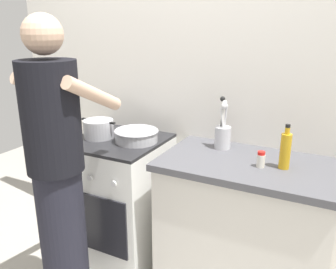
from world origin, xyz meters
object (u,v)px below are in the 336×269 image
object	(u,v)px
oil_bottle	(285,150)
person	(58,176)
stove_range	(120,199)
pot	(99,129)
mixing_bowl	(136,135)
spice_bottle	(261,159)
utensil_crock	(223,133)

from	to	relation	value
oil_bottle	person	distance (m)	1.23
stove_range	pot	xyz separation A→B (m)	(-0.14, -0.02, 0.51)
pot	mixing_bowl	xyz separation A→B (m)	(0.28, 0.04, -0.02)
spice_bottle	pot	bearing A→B (deg)	178.84
pot	person	xyz separation A→B (m)	(0.15, -0.55, -0.10)
stove_range	mixing_bowl	bearing A→B (deg)	8.46
mixing_bowl	person	distance (m)	0.61
mixing_bowl	person	size ratio (longest dim) A/B	0.17
stove_range	person	xyz separation A→B (m)	(0.01, -0.57, 0.41)
pot	mixing_bowl	world-z (taller)	pot
pot	oil_bottle	world-z (taller)	oil_bottle
mixing_bowl	utensil_crock	distance (m)	0.57
stove_range	oil_bottle	bearing A→B (deg)	-0.15
mixing_bowl	utensil_crock	size ratio (longest dim) A/B	0.90
pot	stove_range	bearing A→B (deg)	8.38
oil_bottle	person	size ratio (longest dim) A/B	0.14
oil_bottle	person	xyz separation A→B (m)	(-1.08, -0.57, -0.14)
stove_range	spice_bottle	world-z (taller)	spice_bottle
mixing_bowl	oil_bottle	distance (m)	0.95
pot	person	distance (m)	0.58
stove_range	utensil_crock	distance (m)	0.90
mixing_bowl	spice_bottle	world-z (taller)	spice_bottle
person	pot	bearing A→B (deg)	104.88
spice_bottle	person	size ratio (longest dim) A/B	0.05
mixing_bowl	person	bearing A→B (deg)	-102.65
spice_bottle	oil_bottle	xyz separation A→B (m)	(0.12, 0.04, 0.06)
utensil_crock	person	size ratio (longest dim) A/B	0.19
pot	spice_bottle	distance (m)	1.12
mixing_bowl	person	world-z (taller)	person
utensil_crock	spice_bottle	distance (m)	0.35
stove_range	pot	distance (m)	0.53
stove_range	pot	size ratio (longest dim) A/B	3.29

